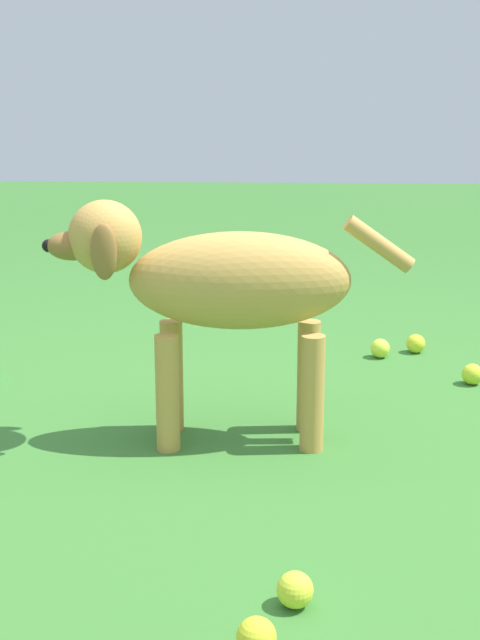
{
  "coord_description": "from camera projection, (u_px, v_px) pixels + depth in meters",
  "views": [
    {
      "loc": [
        0.05,
        -2.0,
        0.88
      ],
      "look_at": [
        -0.06,
        0.17,
        0.32
      ],
      "focal_mm": 49.58,
      "sensor_mm": 36.0,
      "label": 1
    }
  ],
  "objects": [
    {
      "name": "ground",
      "position": [
        263.0,
        465.0,
        2.16
      ],
      "size": [
        14.0,
        14.0,
        0.0
      ],
      "primitive_type": "plane",
      "color": "#38722D"
    },
    {
      "name": "tennis_ball_1",
      "position": [
        256.0,
        637.0,
        1.42
      ],
      "size": [
        0.07,
        0.07,
        0.07
      ],
      "primitive_type": "sphere",
      "color": "yellow",
      "rests_on": "ground"
    },
    {
      "name": "dog",
      "position": [
        218.0,
        285.0,
        2.22
      ],
      "size": [
        0.93,
        0.24,
        0.63
      ],
      "rotation": [
        0.0,
        0.0,
        3.19
      ],
      "color": "#C69347",
      "rests_on": "ground"
    },
    {
      "name": "tennis_ball_4",
      "position": [
        472.0,
        374.0,
        2.75
      ],
      "size": [
        0.07,
        0.07,
        0.07
      ],
      "primitive_type": "sphere",
      "color": "#C0D72E",
      "rests_on": "ground"
    },
    {
      "name": "tennis_ball_0",
      "position": [
        295.0,
        590.0,
        1.56
      ],
      "size": [
        0.07,
        0.07,
        0.07
      ],
      "primitive_type": "sphere",
      "color": "#D1DD36",
      "rests_on": "ground"
    },
    {
      "name": "tennis_ball_3",
      "position": [
        416.0,
        344.0,
        3.09
      ],
      "size": [
        0.07,
        0.07,
        0.07
      ],
      "primitive_type": "sphere",
      "color": "#CCD52E",
      "rests_on": "ground"
    },
    {
      "name": "tennis_ball_2",
      "position": [
        380.0,
        348.0,
        3.03
      ],
      "size": [
        0.07,
        0.07,
        0.07
      ],
      "primitive_type": "sphere",
      "color": "#CFE43E",
      "rests_on": "ground"
    }
  ]
}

